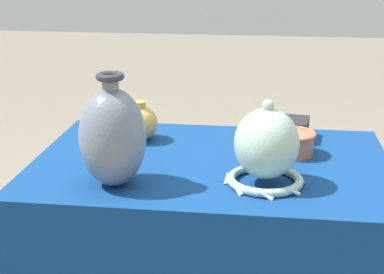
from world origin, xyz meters
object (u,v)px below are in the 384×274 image
at_px(cup_wide_terracotta, 292,142).
at_px(jar_round_ochre, 139,123).
at_px(vase_dome_bell, 266,149).
at_px(mosaic_tile_box, 288,129).
at_px(vase_tall_bulbous, 113,136).

distance_m(cup_wide_terracotta, jar_round_ochre, 0.47).
distance_m(vase_dome_bell, mosaic_tile_box, 0.39).
bearing_deg(mosaic_tile_box, vase_dome_bell, -91.66).
distance_m(vase_dome_bell, cup_wide_terracotta, 0.25).
relative_size(mosaic_tile_box, cup_wide_terracotta, 1.00).
xyz_separation_m(vase_tall_bulbous, mosaic_tile_box, (0.44, 0.43, -0.10)).
bearing_deg(jar_round_ochre, cup_wide_terracotta, -8.54).
distance_m(mosaic_tile_box, jar_round_ochre, 0.46).
relative_size(vase_tall_bulbous, mosaic_tile_box, 2.15).
bearing_deg(vase_dome_bell, mosaic_tile_box, 80.05).
height_order(vase_tall_bulbous, vase_dome_bell, vase_tall_bulbous).
bearing_deg(mosaic_tile_box, cup_wide_terracotta, -78.50).
xyz_separation_m(vase_tall_bulbous, cup_wide_terracotta, (0.45, 0.28, -0.09)).
bearing_deg(vase_tall_bulbous, jar_round_ochre, 92.27).
distance_m(vase_tall_bulbous, mosaic_tile_box, 0.62).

